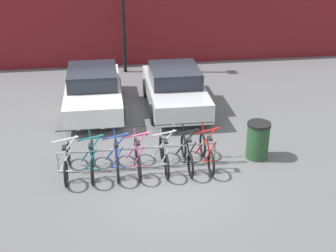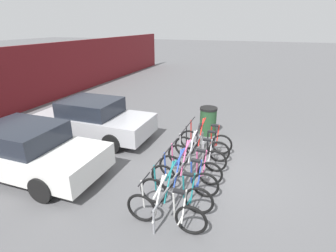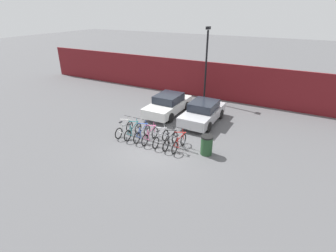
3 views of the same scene
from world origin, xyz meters
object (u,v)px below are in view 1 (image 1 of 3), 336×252
bicycle_silver (164,155)px  bicycle_black (187,154)px  bicycle_pink (138,157)px  car_white (93,90)px  bicycle_teal (92,160)px  bicycle_white (67,162)px  bicycle_blue (117,159)px  bike_rack (138,150)px  trash_bin (258,140)px  bicycle_red (207,152)px  car_silver (175,88)px

bicycle_silver → bicycle_black: 0.60m
bicycle_pink → car_white: (-1.13, 4.22, 0.31)m
bicycle_black → car_white: 4.87m
bicycle_pink → bicycle_black: 1.29m
bicycle_teal → bicycle_black: size_ratio=1.00×
bicycle_pink → car_white: 4.38m
bicycle_white → bicycle_blue: (1.26, 0.00, 0.00)m
bicycle_teal → bicycle_black: same height
bike_rack → trash_bin: 3.25m
car_white → bicycle_white: bearing=-98.9°
bicycle_teal → bicycle_red: 2.98m
bicycle_white → bicycle_black: same height
bicycle_teal → bicycle_blue: size_ratio=1.00×
bicycle_white → car_silver: 5.23m
bicycle_black → trash_bin: (1.98, 0.23, 0.14)m
bicycle_white → bicycle_silver: bearing=-3.0°
bicycle_teal → car_silver: bearing=58.2°
bicycle_teal → trash_bin: 4.44m
bicycle_silver → car_white: size_ratio=0.40×
bike_rack → bicycle_black: 1.29m
car_silver → trash_bin: car_silver is taller
bicycle_white → bicycle_pink: bearing=-3.0°
trash_bin → car_silver: bearing=114.2°
bicycle_white → trash_bin: bicycle_white is taller
bicycle_silver → trash_bin: (2.58, 0.23, 0.14)m
bicycle_blue → bicycle_silver: 1.22m
bicycle_blue → bicycle_silver: same height
bicycle_pink → bike_rack: bearing=84.4°
bicycle_blue → car_white: car_white is taller
bicycle_blue → bicycle_pink: size_ratio=1.00×
bicycle_red → car_silver: car_silver is taller
bicycle_silver → car_white: 4.60m
bicycle_white → car_white: bearing=78.1°
car_white → bicycle_teal: bearing=-90.4°
bicycle_white → bicycle_red: same height
bicycle_teal → trash_bin: bearing=5.7°
bicycle_pink → trash_bin: 3.28m
bicycle_blue → bicycle_pink: 0.53m
bicycle_silver → bicycle_black: (0.60, 0.00, 0.00)m
bicycle_pink → bicycle_red: (1.82, 0.00, 0.00)m
car_silver → bicycle_pink: bearing=-111.6°
bicycle_blue → bicycle_pink: same height
bike_rack → bicycle_white: bicycle_white is taller
bicycle_teal → trash_bin: (4.43, 0.23, 0.14)m
bicycle_red → car_white: 5.15m
bicycle_blue → car_silver: car_silver is taller
car_silver → trash_bin: 4.12m
bicycle_white → trash_bin: (5.06, 0.23, 0.14)m
bicycle_white → bicycle_blue: bearing=-3.0°
bicycle_red → trash_bin: bicycle_red is taller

